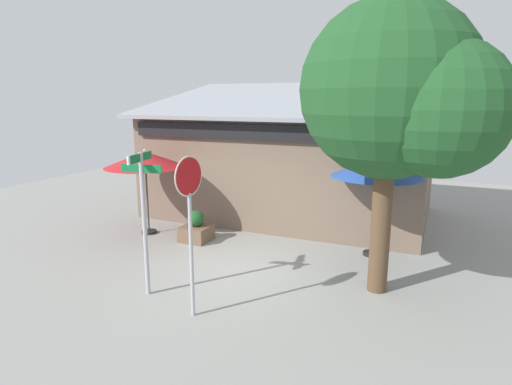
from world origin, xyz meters
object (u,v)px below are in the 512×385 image
at_px(stop_sign, 190,209).
at_px(patio_umbrella_royal_blue_center, 377,170).
at_px(shade_tree, 402,95).
at_px(street_sign_post, 144,209).
at_px(sidewalk_planter, 196,229).
at_px(patio_umbrella_crimson_left, 145,160).

relative_size(stop_sign, patio_umbrella_royal_blue_center, 1.20).
height_order(stop_sign, shade_tree, shade_tree).
relative_size(street_sign_post, sidewalk_planter, 3.32).
distance_m(street_sign_post, patio_umbrella_crimson_left, 4.21).
xyz_separation_m(street_sign_post, patio_umbrella_crimson_left, (-2.55, 3.33, 0.41)).
height_order(patio_umbrella_royal_blue_center, sidewalk_planter, patio_umbrella_royal_blue_center).
xyz_separation_m(patio_umbrella_crimson_left, patio_umbrella_royal_blue_center, (6.41, 0.82, -0.00)).
xyz_separation_m(street_sign_post, patio_umbrella_royal_blue_center, (3.86, 4.16, 0.41)).
height_order(patio_umbrella_crimson_left, sidewalk_planter, patio_umbrella_crimson_left).
distance_m(street_sign_post, sidewalk_planter, 3.73).
distance_m(patio_umbrella_crimson_left, sidewalk_planter, 2.51).
distance_m(patio_umbrella_royal_blue_center, shade_tree, 2.90).
relative_size(patio_umbrella_crimson_left, patio_umbrella_royal_blue_center, 1.02).
bearing_deg(shade_tree, street_sign_post, -156.41).
xyz_separation_m(stop_sign, shade_tree, (3.21, 2.38, 1.96)).
bearing_deg(patio_umbrella_royal_blue_center, shade_tree, -72.49).
height_order(stop_sign, patio_umbrella_crimson_left, stop_sign).
distance_m(stop_sign, shade_tree, 4.45).
distance_m(patio_umbrella_royal_blue_center, sidewalk_planter, 5.17).
bearing_deg(patio_umbrella_royal_blue_center, stop_sign, -119.04).
height_order(street_sign_post, sidewalk_planter, street_sign_post).
distance_m(patio_umbrella_crimson_left, patio_umbrella_royal_blue_center, 6.46).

